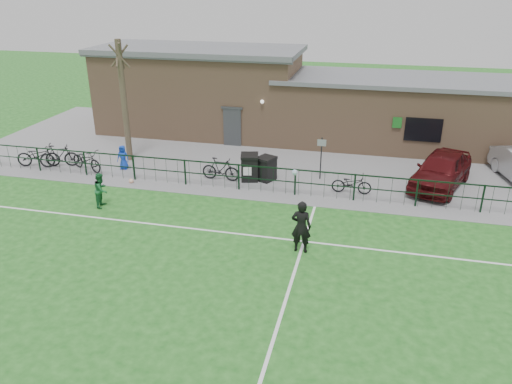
% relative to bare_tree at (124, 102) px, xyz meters
% --- Properties ---
extents(ground, '(90.00, 90.00, 0.00)m').
position_rel_bare_tree_xyz_m(ground, '(8.00, -10.50, -3.00)').
color(ground, '#1A581A').
rests_on(ground, ground).
extents(paving_strip, '(34.00, 13.00, 0.02)m').
position_rel_bare_tree_xyz_m(paving_strip, '(8.00, 3.00, -2.99)').
color(paving_strip, slate).
rests_on(paving_strip, ground).
extents(pitch_line_touch, '(28.00, 0.10, 0.01)m').
position_rel_bare_tree_xyz_m(pitch_line_touch, '(8.00, -2.70, -3.00)').
color(pitch_line_touch, white).
rests_on(pitch_line_touch, ground).
extents(pitch_line_mid, '(28.00, 0.10, 0.01)m').
position_rel_bare_tree_xyz_m(pitch_line_mid, '(8.00, -6.50, -3.00)').
color(pitch_line_mid, white).
rests_on(pitch_line_mid, ground).
extents(pitch_line_perp, '(0.10, 16.00, 0.01)m').
position_rel_bare_tree_xyz_m(pitch_line_perp, '(10.00, -10.50, -3.00)').
color(pitch_line_perp, white).
rests_on(pitch_line_perp, ground).
extents(perimeter_fence, '(28.00, 0.10, 1.20)m').
position_rel_bare_tree_xyz_m(perimeter_fence, '(8.00, -2.50, -2.40)').
color(perimeter_fence, black).
rests_on(perimeter_fence, ground).
extents(bare_tree, '(0.30, 0.30, 6.00)m').
position_rel_bare_tree_xyz_m(bare_tree, '(0.00, 0.00, 0.00)').
color(bare_tree, '#443729').
rests_on(bare_tree, ground).
extents(wheelie_bin_left, '(0.93, 1.00, 1.14)m').
position_rel_bare_tree_xyz_m(wheelie_bin_left, '(6.68, -1.25, -2.41)').
color(wheelie_bin_left, black).
rests_on(wheelie_bin_left, paving_strip).
extents(wheelie_bin_right, '(0.94, 0.99, 1.04)m').
position_rel_bare_tree_xyz_m(wheelie_bin_right, '(7.43, -1.14, -2.46)').
color(wheelie_bin_right, black).
rests_on(wheelie_bin_right, paving_strip).
extents(sign_post, '(0.08, 0.08, 2.00)m').
position_rel_bare_tree_xyz_m(sign_post, '(9.84, -0.40, -1.98)').
color(sign_post, black).
rests_on(sign_post, paving_strip).
extents(car_maroon, '(3.40, 5.00, 1.58)m').
position_rel_bare_tree_xyz_m(car_maroon, '(15.14, -0.06, -2.19)').
color(car_maroon, '#490D0F').
rests_on(car_maroon, paving_strip).
extents(bicycle_a, '(2.22, 1.24, 1.11)m').
position_rel_bare_tree_xyz_m(bicycle_a, '(-3.90, -1.96, -2.43)').
color(bicycle_a, black).
rests_on(bicycle_a, paving_strip).
extents(bicycle_b, '(1.92, 1.24, 1.12)m').
position_rel_bare_tree_xyz_m(bicycle_b, '(-2.85, -1.80, -2.42)').
color(bicycle_b, black).
rests_on(bicycle_b, paving_strip).
extents(bicycle_c, '(2.14, 1.40, 1.06)m').
position_rel_bare_tree_xyz_m(bicycle_c, '(-1.29, -1.91, -2.45)').
color(bicycle_c, black).
rests_on(bicycle_c, paving_strip).
extents(bicycle_d, '(1.81, 0.59, 1.08)m').
position_rel_bare_tree_xyz_m(bicycle_d, '(5.40, -1.63, -2.44)').
color(bicycle_d, black).
rests_on(bicycle_d, paving_strip).
extents(bicycle_e, '(1.71, 0.62, 0.89)m').
position_rel_bare_tree_xyz_m(bicycle_e, '(11.35, -1.76, -2.53)').
color(bicycle_e, black).
rests_on(bicycle_e, paving_strip).
extents(spectator_child, '(0.61, 0.43, 1.19)m').
position_rel_bare_tree_xyz_m(spectator_child, '(0.35, -1.34, -2.38)').
color(spectator_child, '#133CBB').
rests_on(spectator_child, paving_strip).
extents(goalkeeper_kick, '(1.14, 2.97, 1.96)m').
position_rel_bare_tree_xyz_m(goalkeeper_kick, '(9.96, -7.15, -2.05)').
color(goalkeeper_kick, black).
rests_on(goalkeeper_kick, ground).
extents(outfield_player, '(0.62, 0.76, 1.44)m').
position_rel_bare_tree_xyz_m(outfield_player, '(1.52, -5.44, -2.28)').
color(outfield_player, '#1C6231').
rests_on(outfield_player, ground).
extents(ball_ground, '(0.21, 0.21, 0.21)m').
position_rel_bare_tree_xyz_m(ball_ground, '(1.52, -2.91, -2.89)').
color(ball_ground, white).
rests_on(ball_ground, ground).
extents(clubhouse, '(24.25, 5.40, 4.96)m').
position_rel_bare_tree_xyz_m(clubhouse, '(7.12, 6.00, -0.78)').
color(clubhouse, '#9D7658').
rests_on(clubhouse, ground).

